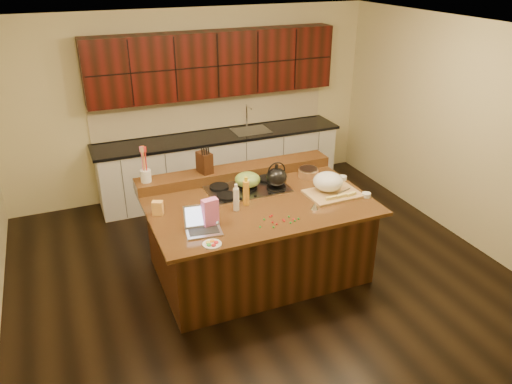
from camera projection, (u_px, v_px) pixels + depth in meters
name	position (u px, v px, depth m)	size (l,w,h in m)	color
room	(258.00, 164.00, 5.27)	(5.52, 5.02, 2.72)	black
island	(258.00, 236.00, 5.66)	(2.40, 1.60, 0.92)	black
back_ledge	(235.00, 172.00, 6.01)	(2.40, 0.30, 0.12)	black
cooktop	(248.00, 188.00, 5.70)	(0.92, 0.52, 0.05)	gray
back_counter	(219.00, 131.00, 7.39)	(3.70, 0.66, 2.40)	silver
kettle	(276.00, 177.00, 5.64)	(0.24, 0.24, 0.22)	black
green_bowl	(248.00, 180.00, 5.65)	(0.29, 0.29, 0.16)	olive
laptop	(203.00, 224.00, 4.85)	(0.37, 0.31, 0.24)	#B7B7BC
oil_bottle	(246.00, 193.00, 5.31)	(0.07, 0.07, 0.27)	gold
vinegar_bottle	(236.00, 199.00, 5.20)	(0.06, 0.06, 0.25)	silver
wooden_tray	(329.00, 184.00, 5.59)	(0.59, 0.47, 0.24)	tan
ramekin_a	(366.00, 195.00, 5.53)	(0.10, 0.10, 0.04)	white
ramekin_b	(322.00, 179.00, 5.91)	(0.10, 0.10, 0.04)	white
ramekin_c	(343.00, 178.00, 5.95)	(0.10, 0.10, 0.04)	white
strainer_bowl	(308.00, 173.00, 6.02)	(0.24, 0.24, 0.09)	#996B3F
kitchen_timer	(315.00, 206.00, 5.26)	(0.08, 0.08, 0.07)	silver
pink_bag	(210.00, 213.00, 4.89)	(0.16, 0.08, 0.29)	pink
candy_plate	(212.00, 244.00, 4.63)	(0.18, 0.18, 0.01)	white
package_box	(158.00, 208.00, 5.13)	(0.11, 0.07, 0.15)	#EBAD53
utensil_crock	(146.00, 176.00, 5.59)	(0.12, 0.12, 0.14)	white
knife_block	(204.00, 163.00, 5.80)	(0.12, 0.20, 0.25)	black
gumdrop_0	(283.00, 220.00, 5.04)	(0.02, 0.02, 0.02)	red
gumdrop_1	(260.00, 227.00, 4.91)	(0.02, 0.02, 0.02)	#198C26
gumdrop_2	(294.00, 220.00, 5.04)	(0.02, 0.02, 0.02)	red
gumdrop_3	(295.00, 221.00, 5.03)	(0.02, 0.02, 0.02)	#198C26
gumdrop_4	(277.00, 224.00, 4.96)	(0.02, 0.02, 0.02)	red
gumdrop_5	(298.00, 219.00, 5.06)	(0.02, 0.02, 0.02)	#198C26
gumdrop_6	(294.00, 219.00, 5.05)	(0.02, 0.02, 0.02)	red
gumdrop_7	(273.00, 227.00, 4.91)	(0.02, 0.02, 0.02)	#198C26
gumdrop_8	(272.00, 215.00, 5.12)	(0.02, 0.02, 0.02)	red
gumdrop_9	(289.00, 217.00, 5.10)	(0.02, 0.02, 0.02)	#198C26
gumdrop_10	(284.00, 221.00, 5.02)	(0.02, 0.02, 0.02)	red
gumdrop_11	(291.00, 223.00, 4.99)	(0.02, 0.02, 0.02)	#198C26
gumdrop_12	(270.00, 216.00, 5.11)	(0.02, 0.02, 0.02)	red
gumdrop_13	(264.00, 219.00, 5.05)	(0.02, 0.02, 0.02)	#198C26
gumdrop_14	(273.00, 222.00, 5.00)	(0.02, 0.02, 0.02)	red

